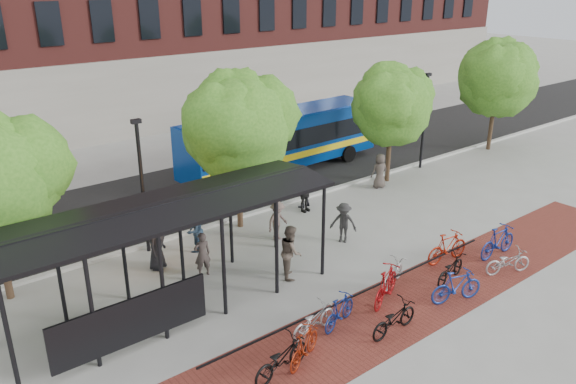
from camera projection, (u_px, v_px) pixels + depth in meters
ground at (347, 233)px, 22.82m from camera, size 160.00×160.00×0.00m
asphalt_street at (238, 181)px, 28.67m from camera, size 160.00×8.00×0.01m
curb at (286, 203)px, 25.73m from camera, size 160.00×0.25×0.12m
brick_strip at (411, 302)px, 18.01m from camera, size 24.00×3.00×0.01m
bike_rack_rail at (362, 304)px, 17.91m from camera, size 12.00×0.05×0.95m
bus_shelter at (165, 220)px, 16.68m from camera, size 10.60×3.07×3.60m
tree_b at (238, 122)px, 21.98m from camera, size 5.15×4.20×6.47m
tree_c at (392, 102)px, 27.34m from camera, size 4.66×3.80×5.92m
tree_d at (498, 74)px, 32.41m from camera, size 5.39×4.40×6.55m
lamp_post_left at (142, 183)px, 20.41m from camera, size 0.35×0.20×5.12m
lamp_post_right at (424, 118)px, 29.68m from camera, size 0.35×0.20×5.12m
bus at (282, 137)px, 29.62m from camera, size 11.80×3.09×3.17m
bike_0 at (281, 358)px, 14.58m from camera, size 2.02×0.97×1.02m
bike_1 at (304, 346)px, 15.08m from camera, size 1.70×1.10×1.00m
bike_2 at (314, 320)px, 16.31m from camera, size 1.76×0.78×0.89m
bike_3 at (340, 311)px, 16.66m from camera, size 1.72×0.92×1.00m
bike_4 at (394, 318)px, 16.31m from camera, size 1.87×0.72×0.97m
bike_5 at (386, 285)px, 17.84m from camera, size 2.08×1.31×1.21m
bike_6 at (392, 274)px, 18.82m from camera, size 1.81×1.15×0.90m
bike_7 at (457, 286)px, 17.86m from camera, size 1.92×1.08×1.11m
bike_8 at (450, 269)px, 19.11m from camera, size 1.87×0.95×0.94m
bike_9 at (447, 247)px, 20.39m from camera, size 1.98×0.76×1.16m
bike_10 at (508, 262)px, 19.61m from camera, size 1.85×1.23×0.92m
bike_11 at (498, 241)px, 20.77m from camera, size 2.04×0.63×1.21m
pedestrian_0 at (156, 244)px, 19.79m from camera, size 1.09×1.07×1.89m
pedestrian_1 at (202, 254)px, 19.36m from camera, size 0.65×0.49×1.63m
pedestrian_2 at (195, 231)px, 21.10m from camera, size 1.00×0.90×1.68m
pedestrian_3 at (278, 221)px, 22.02m from camera, size 1.14×0.80×1.61m
pedestrian_4 at (305, 193)px, 24.68m from camera, size 1.04×0.50×1.72m
pedestrian_5 at (305, 191)px, 25.22m from camera, size 1.48×0.65×1.54m
pedestrian_6 at (380, 171)px, 27.47m from camera, size 0.96×0.76×1.73m
pedestrian_8 at (291, 251)px, 19.26m from camera, size 1.11×1.17×1.91m
pedestrian_9 at (343, 223)px, 21.83m from camera, size 1.10×1.21×1.63m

